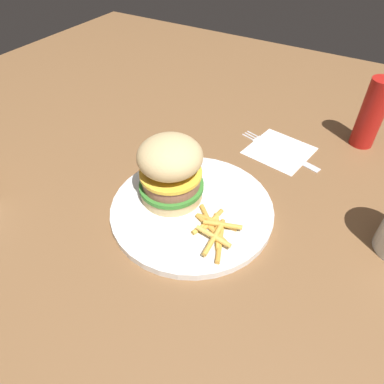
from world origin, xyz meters
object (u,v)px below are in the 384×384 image
at_px(sandwich, 171,169).
at_px(ketchup_bottle, 372,114).
at_px(napkin, 279,150).
at_px(plate, 192,209).
at_px(fork, 279,149).
at_px(fries_pile, 214,229).

bearing_deg(sandwich, ketchup_bottle, 144.80).
relative_size(sandwich, napkin, 0.97).
height_order(napkin, ketchup_bottle, ketchup_bottle).
xyz_separation_m(plate, fork, (-0.23, 0.06, -0.00)).
bearing_deg(napkin, ketchup_bottle, 129.56).
relative_size(fork, ketchup_bottle, 1.28).
xyz_separation_m(plate, napkin, (-0.23, 0.06, -0.01)).
bearing_deg(napkin, sandwich, -24.84).
height_order(fries_pile, napkin, fries_pile).
bearing_deg(plate, sandwich, -96.47).
relative_size(napkin, ketchup_bottle, 0.82).
relative_size(fries_pile, napkin, 0.83).
xyz_separation_m(fries_pile, fork, (-0.26, 0.01, -0.01)).
distance_m(sandwich, fork, 0.25).
height_order(sandwich, fork, sandwich).
bearing_deg(fork, fries_pile, -1.40).
distance_m(napkin, fork, 0.00).
distance_m(plate, ketchup_bottle, 0.39).
height_order(sandwich, fries_pile, sandwich).
relative_size(plate, sandwich, 2.38).
relative_size(sandwich, fries_pile, 1.16).
bearing_deg(plate, fries_pile, 62.17).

